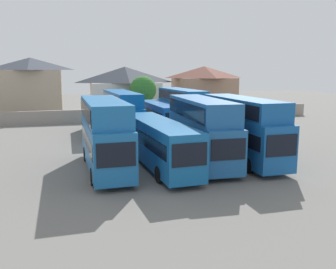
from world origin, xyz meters
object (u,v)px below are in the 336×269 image
(bus_1, at_px, (105,131))
(bus_3, at_px, (201,127))
(bus_4, at_px, (242,126))
(house_terrace_left, at_px, (32,87))
(bus_7, at_px, (161,116))
(house_terrace_centre, at_px, (125,90))
(bus_5, at_px, (100,117))
(bus_8, at_px, (182,108))
(bus_6, at_px, (122,110))
(house_terrace_right, at_px, (204,89))
(bus_2, at_px, (159,141))
(tree_left_of_lot, at_px, (143,90))

(bus_1, xyz_separation_m, bus_3, (7.28, 0.17, -0.04))
(bus_4, distance_m, house_terrace_left, 38.29)
(bus_7, bearing_deg, house_terrace_left, -142.86)
(house_terrace_left, xyz_separation_m, house_terrace_centre, (14.19, -0.47, -0.65))
(bus_1, relative_size, bus_5, 0.97)
(bus_8, bearing_deg, house_terrace_centre, -171.48)
(bus_6, distance_m, bus_8, 6.97)
(bus_7, bearing_deg, bus_6, -97.82)
(house_terrace_right, bearing_deg, house_terrace_left, 177.97)
(bus_2, height_order, bus_5, bus_2)
(bus_1, distance_m, house_terrace_right, 38.02)
(bus_1, height_order, bus_6, bus_1)
(bus_8, xyz_separation_m, house_terrace_centre, (-3.90, 18.26, 1.13))
(bus_3, relative_size, house_terrace_left, 1.16)
(bus_2, relative_size, house_terrace_left, 1.32)
(bus_3, height_order, house_terrace_right, house_terrace_right)
(bus_4, xyz_separation_m, bus_8, (-0.33, 14.79, -0.04))
(bus_7, bearing_deg, bus_5, -94.74)
(bus_7, relative_size, house_terrace_centre, 0.96)
(bus_3, bearing_deg, bus_2, -82.78)
(bus_7, relative_size, tree_left_of_lot, 1.75)
(bus_5, distance_m, house_terrace_centre, 19.19)
(bus_5, height_order, house_terrace_right, house_terrace_right)
(bus_8, bearing_deg, bus_7, -86.18)
(bus_1, distance_m, bus_4, 10.60)
(bus_3, height_order, bus_6, bus_3)
(bus_1, distance_m, bus_3, 7.28)
(bus_1, xyz_separation_m, bus_2, (3.88, -0.13, -0.88))
(bus_5, xyz_separation_m, bus_8, (9.45, 0.00, 0.82))
(tree_left_of_lot, bearing_deg, bus_2, -98.80)
(bus_4, height_order, house_terrace_centre, house_terrace_centre)
(bus_5, bearing_deg, tree_left_of_lot, 148.86)
(bus_2, distance_m, tree_left_of_lot, 27.65)
(bus_2, bearing_deg, tree_left_of_lot, 167.57)
(bus_6, relative_size, bus_7, 1.09)
(bus_7, relative_size, house_terrace_right, 1.12)
(bus_3, distance_m, tree_left_of_lot, 26.98)
(tree_left_of_lot, bearing_deg, house_terrace_right, 25.38)
(bus_6, bearing_deg, house_terrace_right, 134.32)
(bus_3, bearing_deg, bus_4, 89.26)
(bus_1, height_order, tree_left_of_lot, tree_left_of_lot)
(bus_6, xyz_separation_m, house_terrace_right, (16.31, 17.65, 1.26))
(bus_3, xyz_separation_m, bus_7, (0.40, 14.29, -0.86))
(house_terrace_centre, height_order, tree_left_of_lot, house_terrace_centre)
(bus_1, distance_m, bus_6, 15.27)
(bus_2, xyz_separation_m, tree_left_of_lot, (4.22, 27.23, 2.31))
(bus_8, relative_size, house_terrace_left, 1.20)
(bus_4, bearing_deg, bus_2, -89.50)
(bus_1, bearing_deg, house_terrace_centre, 167.62)
(house_terrace_centre, distance_m, house_terrace_right, 13.26)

